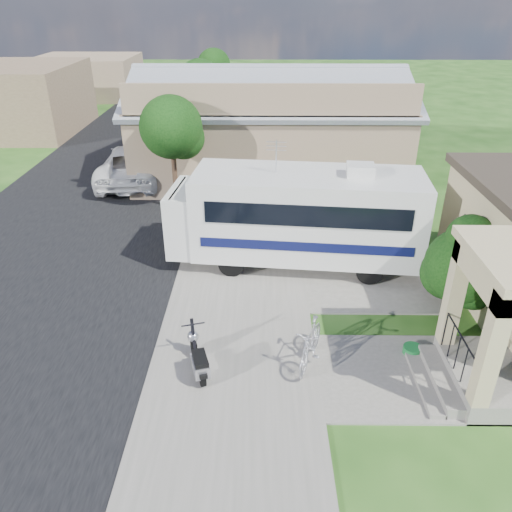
{
  "coord_description": "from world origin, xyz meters",
  "views": [
    {
      "loc": [
        -0.37,
        -9.98,
        7.93
      ],
      "look_at": [
        -0.5,
        2.5,
        1.3
      ],
      "focal_mm": 35.0,
      "sensor_mm": 36.0,
      "label": 1
    }
  ],
  "objects_px": {
    "garden_hose": "(412,351)",
    "pickup_truck": "(135,163)",
    "shrub": "(466,263)",
    "bicycle": "(310,345)",
    "scooter": "(198,358)",
    "van": "(159,125)",
    "motorhome": "(297,215)"
  },
  "relations": [
    {
      "from": "bicycle",
      "to": "motorhome",
      "type": "bearing_deg",
      "value": 110.54
    },
    {
      "from": "shrub",
      "to": "van",
      "type": "height_order",
      "value": "shrub"
    },
    {
      "from": "motorhome",
      "to": "shrub",
      "type": "height_order",
      "value": "motorhome"
    },
    {
      "from": "motorhome",
      "to": "pickup_truck",
      "type": "xyz_separation_m",
      "value": [
        -7.04,
        8.08,
        -0.89
      ]
    },
    {
      "from": "pickup_truck",
      "to": "garden_hose",
      "type": "xyz_separation_m",
      "value": [
        9.64,
        -12.77,
        -0.74
      ]
    },
    {
      "from": "motorhome",
      "to": "bicycle",
      "type": "xyz_separation_m",
      "value": [
        0.04,
        -5.07,
        -1.18
      ]
    },
    {
      "from": "scooter",
      "to": "garden_hose",
      "type": "relative_size",
      "value": 3.41
    },
    {
      "from": "shrub",
      "to": "pickup_truck",
      "type": "height_order",
      "value": "shrub"
    },
    {
      "from": "shrub",
      "to": "garden_hose",
      "type": "xyz_separation_m",
      "value": [
        -1.81,
        -2.07,
        -1.36
      ]
    },
    {
      "from": "scooter",
      "to": "pickup_truck",
      "type": "xyz_separation_m",
      "value": [
        -4.47,
        13.53,
        0.37
      ]
    },
    {
      "from": "garden_hose",
      "to": "bicycle",
      "type": "bearing_deg",
      "value": -171.71
    },
    {
      "from": "bicycle",
      "to": "pickup_truck",
      "type": "xyz_separation_m",
      "value": [
        -7.08,
        13.15,
        0.29
      ]
    },
    {
      "from": "motorhome",
      "to": "scooter",
      "type": "xyz_separation_m",
      "value": [
        -2.58,
        -5.45,
        -1.26
      ]
    },
    {
      "from": "scooter",
      "to": "van",
      "type": "distance_m",
      "value": 21.16
    },
    {
      "from": "scooter",
      "to": "van",
      "type": "xyz_separation_m",
      "value": [
        -4.65,
        20.63,
        0.45
      ]
    },
    {
      "from": "motorhome",
      "to": "van",
      "type": "relative_size",
      "value": 1.27
    },
    {
      "from": "scooter",
      "to": "pickup_truck",
      "type": "height_order",
      "value": "pickup_truck"
    },
    {
      "from": "motorhome",
      "to": "pickup_truck",
      "type": "bearing_deg",
      "value": 136.86
    },
    {
      "from": "shrub",
      "to": "scooter",
      "type": "height_order",
      "value": "shrub"
    },
    {
      "from": "pickup_truck",
      "to": "garden_hose",
      "type": "relative_size",
      "value": 13.32
    },
    {
      "from": "scooter",
      "to": "shrub",
      "type": "bearing_deg",
      "value": 5.42
    },
    {
      "from": "scooter",
      "to": "van",
      "type": "bearing_deg",
      "value": 86.06
    },
    {
      "from": "pickup_truck",
      "to": "garden_hose",
      "type": "bearing_deg",
      "value": 124.25
    },
    {
      "from": "pickup_truck",
      "to": "scooter",
      "type": "bearing_deg",
      "value": 105.49
    },
    {
      "from": "shrub",
      "to": "bicycle",
      "type": "xyz_separation_m",
      "value": [
        -4.37,
        -2.45,
        -0.92
      ]
    },
    {
      "from": "shrub",
      "to": "bicycle",
      "type": "height_order",
      "value": "shrub"
    },
    {
      "from": "garden_hose",
      "to": "pickup_truck",
      "type": "bearing_deg",
      "value": 127.03
    },
    {
      "from": "shrub",
      "to": "scooter",
      "type": "xyz_separation_m",
      "value": [
        -6.98,
        -2.83,
        -1.0
      ]
    },
    {
      "from": "van",
      "to": "scooter",
      "type": "bearing_deg",
      "value": -83.95
    },
    {
      "from": "motorhome",
      "to": "scooter",
      "type": "height_order",
      "value": "motorhome"
    },
    {
      "from": "bicycle",
      "to": "garden_hose",
      "type": "distance_m",
      "value": 2.62
    },
    {
      "from": "motorhome",
      "to": "pickup_truck",
      "type": "relative_size",
      "value": 1.33
    }
  ]
}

